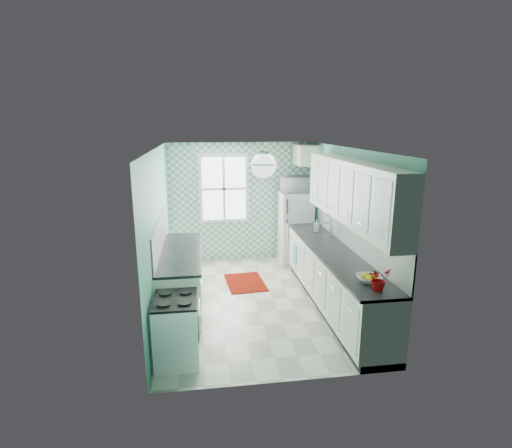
{
  "coord_description": "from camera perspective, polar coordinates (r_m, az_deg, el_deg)",
  "views": [
    {
      "loc": [
        -0.87,
        -6.09,
        2.85
      ],
      "look_at": [
        0.05,
        0.25,
        1.25
      ],
      "focal_mm": 28.0,
      "sensor_mm": 36.0,
      "label": 1
    }
  ],
  "objects": [
    {
      "name": "base_cabinets_left",
      "position": [
        6.48,
        -10.68,
        -7.96
      ],
      "size": [
        0.6,
        2.15,
        0.9
      ],
      "primitive_type": "cube",
      "color": "white",
      "rests_on": "floor"
    },
    {
      "name": "floor",
      "position": [
        6.78,
        -0.12,
        -10.91
      ],
      "size": [
        3.0,
        4.4,
        0.02
      ],
      "primitive_type": "cube",
      "color": "silver",
      "rests_on": "ground"
    },
    {
      "name": "accent_wall",
      "position": [
        8.48,
        -2.22,
        3.13
      ],
      "size": [
        3.0,
        0.01,
        2.5
      ],
      "primitive_type": "cube",
      "color": "#61A992",
      "rests_on": "wall_back"
    },
    {
      "name": "potted_plant",
      "position": [
        4.97,
        17.15,
        -7.48
      ],
      "size": [
        0.31,
        0.29,
        0.28
      ],
      "primitive_type": "imported",
      "rotation": [
        0.0,
        0.0,
        0.3
      ],
      "color": "#B0321D",
      "rests_on": "countertop_right"
    },
    {
      "name": "sink",
      "position": [
        7.03,
        9.23,
        -2.0
      ],
      "size": [
        0.49,
        0.41,
        0.53
      ],
      "rotation": [
        0.0,
        0.0,
        0.04
      ],
      "color": "silver",
      "rests_on": "countertop_right"
    },
    {
      "name": "rug",
      "position": [
        7.47,
        -1.54,
        -8.33
      ],
      "size": [
        0.74,
        1.01,
        0.02
      ],
      "primitive_type": "cube",
      "rotation": [
        0.0,
        0.0,
        0.07
      ],
      "color": "#710203",
      "rests_on": "floor"
    },
    {
      "name": "microwave",
      "position": [
        8.23,
        5.77,
        5.69
      ],
      "size": [
        0.61,
        0.42,
        0.33
      ],
      "primitive_type": "imported",
      "rotation": [
        0.0,
        0.0,
        3.17
      ],
      "color": "white",
      "rests_on": "fridge"
    },
    {
      "name": "upper_cabinet_fridge",
      "position": [
        8.23,
        7.15,
        9.74
      ],
      "size": [
        0.4,
        0.74,
        0.4
      ],
      "primitive_type": "cube",
      "color": "white",
      "rests_on": "wall_right"
    },
    {
      "name": "fridge",
      "position": [
        8.41,
        5.62,
        -0.49
      ],
      "size": [
        0.65,
        0.65,
        1.5
      ],
      "rotation": [
        0.0,
        0.0,
        0.02
      ],
      "color": "white",
      "rests_on": "floor"
    },
    {
      "name": "wall_right",
      "position": [
        6.73,
        12.71,
        -0.08
      ],
      "size": [
        0.02,
        4.4,
        2.5
      ],
      "primitive_type": "cube",
      "color": "#5AB295",
      "rests_on": "floor"
    },
    {
      "name": "backsplash_right",
      "position": [
        6.38,
        13.76,
        -1.43
      ],
      "size": [
        0.02,
        3.6,
        0.51
      ],
      "primitive_type": "cube",
      "color": "white",
      "rests_on": "wall_right"
    },
    {
      "name": "wall_back",
      "position": [
        8.5,
        -2.24,
        3.16
      ],
      "size": [
        3.0,
        0.02,
        2.5
      ],
      "primitive_type": "cube",
      "color": "#5AB295",
      "rests_on": "floor"
    },
    {
      "name": "countertop_right",
      "position": [
        6.35,
        11.07,
        -3.94
      ],
      "size": [
        0.63,
        3.6,
        0.04
      ],
      "primitive_type": "cube",
      "color": "black",
      "rests_on": "base_cabinets_right"
    },
    {
      "name": "stove",
      "position": [
        5.15,
        -11.29,
        -14.42
      ],
      "size": [
        0.54,
        0.67,
        0.8
      ],
      "rotation": [
        0.0,
        0.0,
        -0.02
      ],
      "color": "silver",
      "rests_on": "floor"
    },
    {
      "name": "upper_cabinets_right",
      "position": [
        5.99,
        13.49,
        4.51
      ],
      "size": [
        0.33,
        3.2,
        0.9
      ],
      "primitive_type": "cube",
      "color": "white",
      "rests_on": "wall_right"
    },
    {
      "name": "dish_towel",
      "position": [
        7.58,
        5.59,
        -4.26
      ],
      "size": [
        0.08,
        0.24,
        0.37
      ],
      "primitive_type": "cube",
      "rotation": [
        0.0,
        0.0,
        -0.28
      ],
      "color": "#62A1A0",
      "rests_on": "base_cabinets_right"
    },
    {
      "name": "soap_bottle",
      "position": [
        7.4,
        8.65,
        -0.22
      ],
      "size": [
        0.12,
        0.12,
        0.22
      ],
      "primitive_type": "imported",
      "rotation": [
        0.0,
        0.0,
        -0.28
      ],
      "color": "#9FC6D1",
      "rests_on": "countertop_right"
    },
    {
      "name": "ceiling",
      "position": [
        6.16,
        -0.13,
        10.86
      ],
      "size": [
        3.0,
        4.4,
        0.02
      ],
      "primitive_type": "cube",
      "color": "white",
      "rests_on": "wall_back"
    },
    {
      "name": "base_cabinets_right",
      "position": [
        6.51,
        11.0,
        -7.87
      ],
      "size": [
        0.6,
        3.6,
        0.9
      ],
      "primitive_type": "cube",
      "color": "white",
      "rests_on": "floor"
    },
    {
      "name": "countertop_left",
      "position": [
        6.32,
        -10.74,
        -4.0
      ],
      "size": [
        0.63,
        2.15,
        0.04
      ],
      "primitive_type": "cube",
      "color": "black",
      "rests_on": "base_cabinets_left"
    },
    {
      "name": "fruit_bowl",
      "position": [
        5.23,
        15.84,
        -7.53
      ],
      "size": [
        0.34,
        0.34,
        0.08
      ],
      "primitive_type": "imported",
      "rotation": [
        0.0,
        0.0,
        -0.14
      ],
      "color": "white",
      "rests_on": "countertop_right"
    },
    {
      "name": "ceiling_light",
      "position": [
        5.39,
        1.09,
        8.41
      ],
      "size": [
        0.34,
        0.34,
        0.35
      ],
      "color": "silver",
      "rests_on": "ceiling"
    },
    {
      "name": "wall_left",
      "position": [
        6.33,
        -13.79,
        -1.03
      ],
      "size": [
        0.02,
        4.4,
        2.5
      ],
      "primitive_type": "cube",
      "color": "#5AB295",
      "rests_on": "floor"
    },
    {
      "name": "wall_front",
      "position": [
        4.29,
        4.11,
        -7.94
      ],
      "size": [
        3.0,
        0.02,
        2.5
      ],
      "primitive_type": "cube",
      "color": "#5AB295",
      "rests_on": "floor"
    },
    {
      "name": "window",
      "position": [
        8.37,
        -4.61,
        5.04
      ],
      "size": [
        1.04,
        0.05,
        1.44
      ],
      "color": "white",
      "rests_on": "wall_back"
    },
    {
      "name": "backsplash_left",
      "position": [
        6.27,
        -13.62,
        -1.69
      ],
      "size": [
        0.02,
        2.15,
        0.51
      ],
      "primitive_type": "cube",
      "color": "white",
      "rests_on": "wall_left"
    }
  ]
}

